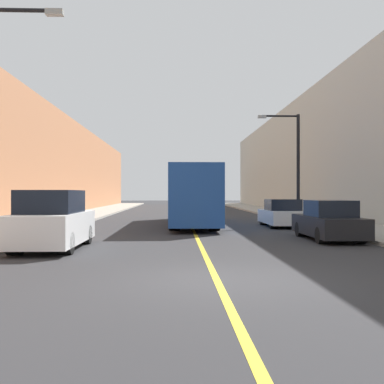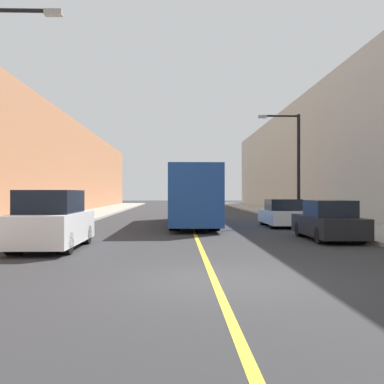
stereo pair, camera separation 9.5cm
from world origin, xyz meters
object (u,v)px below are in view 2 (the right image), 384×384
(parked_suv_left, at_px, (52,222))
(car_right_near, at_px, (328,222))
(street_lamp_right, at_px, (295,159))
(bus, at_px, (192,195))
(car_right_mid, at_px, (282,214))

(parked_suv_left, xyz_separation_m, car_right_near, (10.08, 2.53, -0.19))
(street_lamp_right, bearing_deg, bus, -171.92)
(parked_suv_left, height_order, car_right_mid, parked_suv_left)
(bus, xyz_separation_m, car_right_mid, (4.91, -1.56, -1.04))
(parked_suv_left, bearing_deg, car_right_near, 14.09)
(parked_suv_left, relative_size, car_right_mid, 1.06)
(bus, bearing_deg, car_right_mid, -17.64)
(car_right_mid, relative_size, street_lamp_right, 0.67)
(parked_suv_left, distance_m, car_right_mid, 13.70)
(bus, xyz_separation_m, street_lamp_right, (6.24, 0.89, 2.16))
(car_right_near, distance_m, street_lamp_right, 9.99)
(bus, distance_m, street_lamp_right, 6.66)
(bus, distance_m, car_right_mid, 5.26)
(parked_suv_left, bearing_deg, bus, 65.74)
(street_lamp_right, bearing_deg, parked_suv_left, -133.23)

